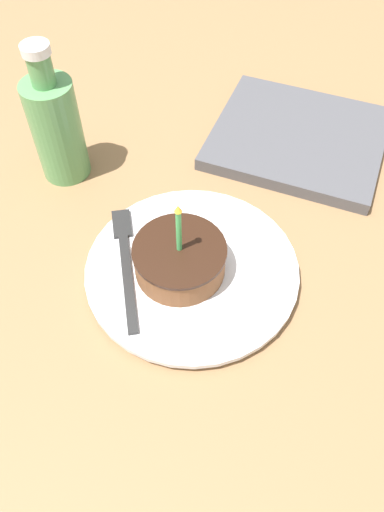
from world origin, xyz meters
name	(u,v)px	position (x,y,z in m)	size (l,w,h in m)	color
ground_plane	(170,289)	(0.00, 0.00, -0.02)	(2.40, 2.40, 0.04)	olive
plate	(192,270)	(0.02, 0.02, 0.01)	(0.26, 0.26, 0.02)	silver
cake_slice	(180,259)	(0.01, 0.01, 0.04)	(0.11, 0.11, 0.11)	brown
fork	(125,258)	(-0.06, 0.00, 0.02)	(0.11, 0.17, 0.00)	#262626
bottle	(56,127)	(-0.22, 0.13, 0.08)	(0.07, 0.07, 0.20)	#599959
marble_board	(298,138)	(0.09, 0.31, 0.01)	(0.26, 0.23, 0.02)	#4C4C51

